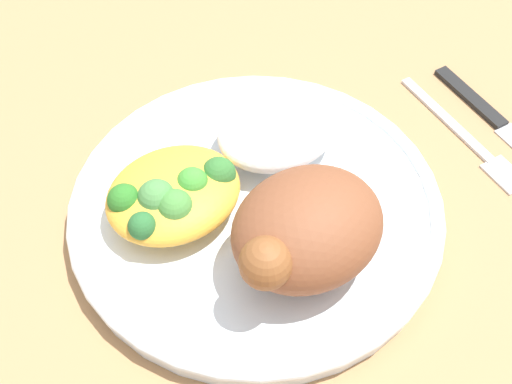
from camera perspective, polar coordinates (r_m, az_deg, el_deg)
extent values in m
plane|color=#A5784D|center=(0.53, 0.00, -2.12)|extent=(2.00, 2.00, 0.00)
cylinder|color=white|center=(0.52, 0.00, -1.60)|extent=(0.27, 0.27, 0.02)
torus|color=white|center=(0.51, 0.00, -1.08)|extent=(0.27, 0.27, 0.01)
ellipsoid|color=brown|center=(0.46, 4.32, -2.81)|extent=(0.10, 0.09, 0.06)
sphere|color=brown|center=(0.43, 0.80, -5.72)|extent=(0.03, 0.03, 0.03)
ellipsoid|color=white|center=(0.53, 1.77, 5.11)|extent=(0.10, 0.08, 0.03)
ellipsoid|color=gold|center=(0.50, -6.64, -0.15)|extent=(0.10, 0.08, 0.03)
sphere|color=#328A36|center=(0.49, -7.42, -0.70)|extent=(0.02, 0.02, 0.02)
sphere|color=#336F2F|center=(0.50, -3.01, 1.45)|extent=(0.02, 0.02, 0.02)
sphere|color=#4A8644|center=(0.49, -7.96, -0.51)|extent=(0.03, 0.03, 0.03)
sphere|color=#296630|center=(0.48, -9.10, -2.71)|extent=(0.02, 0.02, 0.02)
sphere|color=#47883B|center=(0.48, -6.50, -1.23)|extent=(0.03, 0.03, 0.03)
sphere|color=#2E7425|center=(0.49, -10.52, -0.65)|extent=(0.02, 0.02, 0.02)
sphere|color=#429433|center=(0.49, -5.12, 0.71)|extent=(0.02, 0.02, 0.02)
cube|color=silver|center=(0.61, 15.05, 5.78)|extent=(0.02, 0.11, 0.01)
cube|color=silver|center=(0.58, 19.37, 1.37)|extent=(0.02, 0.04, 0.00)
cube|color=black|center=(0.63, 16.83, 7.47)|extent=(0.02, 0.08, 0.01)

